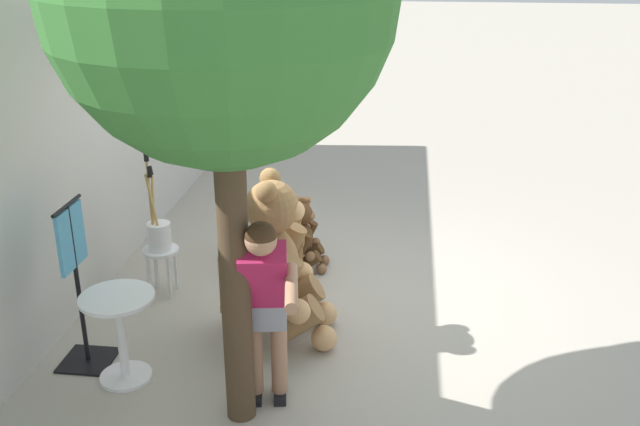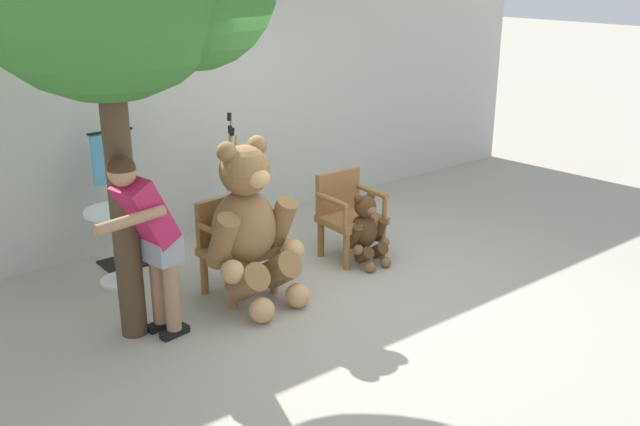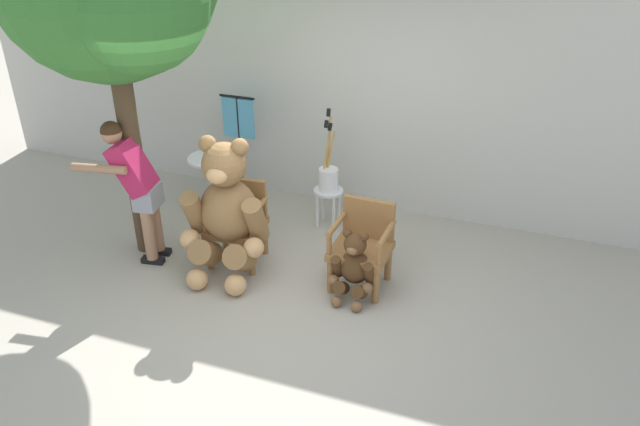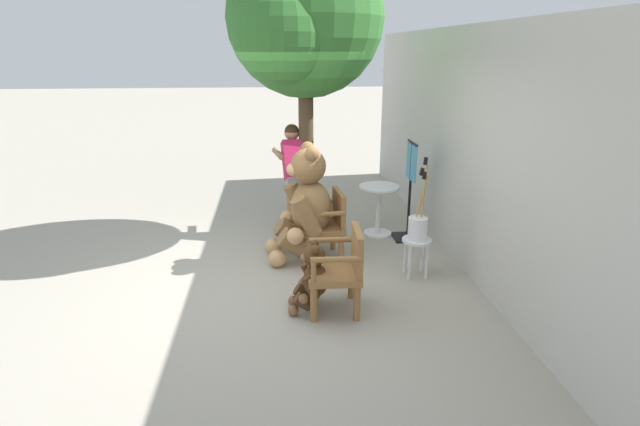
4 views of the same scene
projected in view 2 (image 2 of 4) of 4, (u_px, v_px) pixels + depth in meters
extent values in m
plane|color=#A8A091|center=(342.00, 297.00, 6.40)|extent=(60.00, 60.00, 0.00)
cube|color=beige|center=(200.00, 104.00, 7.71)|extent=(10.00, 0.16, 2.80)
cube|color=olive|center=(238.00, 252.00, 6.35)|extent=(0.61, 0.57, 0.07)
cylinder|color=olive|center=(233.00, 289.00, 6.13)|extent=(0.07, 0.07, 0.37)
cylinder|color=olive|center=(273.00, 274.00, 6.44)|extent=(0.07, 0.07, 0.37)
cylinder|color=olive|center=(204.00, 274.00, 6.42)|extent=(0.07, 0.07, 0.37)
cylinder|color=olive|center=(244.00, 260.00, 6.72)|extent=(0.07, 0.07, 0.37)
cube|color=olive|center=(221.00, 219.00, 6.43)|extent=(0.52, 0.11, 0.42)
cylinder|color=olive|center=(214.00, 232.00, 6.10)|extent=(0.10, 0.48, 0.06)
cylinder|color=olive|center=(229.00, 250.00, 6.00)|extent=(0.05, 0.05, 0.22)
cylinder|color=olive|center=(259.00, 218.00, 6.43)|extent=(0.10, 0.48, 0.06)
cylinder|color=olive|center=(274.00, 235.00, 6.33)|extent=(0.05, 0.05, 0.22)
cube|color=olive|center=(352.00, 220.00, 7.14)|extent=(0.58, 0.54, 0.07)
cylinder|color=olive|center=(346.00, 252.00, 6.93)|extent=(0.07, 0.07, 0.37)
cylinder|color=olive|center=(382.00, 241.00, 7.19)|extent=(0.07, 0.07, 0.37)
cylinder|color=olive|center=(321.00, 239.00, 7.25)|extent=(0.07, 0.07, 0.37)
cylinder|color=olive|center=(356.00, 229.00, 7.50)|extent=(0.07, 0.07, 0.37)
cube|color=olive|center=(338.00, 191.00, 7.24)|extent=(0.52, 0.08, 0.42)
cylinder|color=olive|center=(332.00, 200.00, 6.92)|extent=(0.07, 0.48, 0.06)
cylinder|color=olive|center=(345.00, 217.00, 6.80)|extent=(0.05, 0.05, 0.22)
cylinder|color=olive|center=(371.00, 191.00, 7.20)|extent=(0.07, 0.48, 0.06)
cylinder|color=olive|center=(385.00, 207.00, 7.08)|extent=(0.05, 0.05, 0.22)
ellipsoid|color=olive|center=(244.00, 228.00, 6.18)|extent=(0.64, 0.56, 0.69)
sphere|color=olive|center=(245.00, 170.00, 5.98)|extent=(0.43, 0.43, 0.43)
ellipsoid|color=tan|center=(259.00, 179.00, 5.87)|extent=(0.22, 0.18, 0.16)
sphere|color=black|center=(259.00, 177.00, 5.86)|extent=(0.06, 0.06, 0.06)
sphere|color=olive|center=(226.00, 152.00, 5.83)|extent=(0.17, 0.17, 0.17)
sphere|color=olive|center=(257.00, 145.00, 6.04)|extent=(0.17, 0.17, 0.17)
cylinder|color=olive|center=(222.00, 241.00, 5.89)|extent=(0.23, 0.40, 0.52)
sphere|color=tan|center=(232.00, 272.00, 5.86)|extent=(0.20, 0.20, 0.20)
cylinder|color=olive|center=(281.00, 222.00, 6.31)|extent=(0.23, 0.40, 0.52)
sphere|color=tan|center=(293.00, 250.00, 6.31)|extent=(0.20, 0.20, 0.20)
cylinder|color=olive|center=(247.00, 282.00, 6.01)|extent=(0.29, 0.45, 0.40)
sphere|color=tan|center=(262.00, 310.00, 5.92)|extent=(0.22, 0.22, 0.22)
cylinder|color=olive|center=(280.00, 270.00, 6.25)|extent=(0.29, 0.45, 0.40)
sphere|color=tan|center=(298.00, 295.00, 6.19)|extent=(0.22, 0.22, 0.22)
ellipsoid|color=#4C3019|center=(364.00, 231.00, 7.03)|extent=(0.31, 0.26, 0.34)
sphere|color=#4C3019|center=(365.00, 206.00, 6.93)|extent=(0.22, 0.22, 0.22)
ellipsoid|color=brown|center=(371.00, 210.00, 6.87)|extent=(0.11, 0.08, 0.08)
sphere|color=black|center=(371.00, 210.00, 6.87)|extent=(0.03, 0.03, 0.03)
sphere|color=#4C3019|center=(358.00, 199.00, 6.87)|extent=(0.09, 0.09, 0.09)
sphere|color=#4C3019|center=(371.00, 195.00, 6.96)|extent=(0.09, 0.09, 0.09)
cylinder|color=#4C3019|center=(355.00, 236.00, 6.90)|extent=(0.10, 0.19, 0.26)
sphere|color=brown|center=(358.00, 250.00, 6.88)|extent=(0.10, 0.10, 0.10)
cylinder|color=#4C3019|center=(380.00, 230.00, 7.08)|extent=(0.10, 0.19, 0.26)
sphere|color=brown|center=(384.00, 242.00, 7.07)|extent=(0.10, 0.10, 0.10)
cylinder|color=#4C3019|center=(364.00, 255.00, 6.95)|extent=(0.13, 0.22, 0.20)
sphere|color=brown|center=(370.00, 267.00, 6.90)|extent=(0.11, 0.11, 0.11)
cylinder|color=#4C3019|center=(378.00, 251.00, 7.05)|extent=(0.13, 0.22, 0.20)
sphere|color=brown|center=(386.00, 262.00, 7.01)|extent=(0.11, 0.11, 0.11)
cube|color=black|center=(161.00, 325.00, 5.85)|extent=(0.25, 0.13, 0.06)
cylinder|color=#A37556|center=(157.00, 276.00, 5.70)|extent=(0.12, 0.12, 0.82)
cube|color=black|center=(175.00, 332.00, 5.73)|extent=(0.25, 0.13, 0.06)
cylinder|color=#A37556|center=(171.00, 282.00, 5.59)|extent=(0.12, 0.12, 0.82)
cube|color=gray|center=(161.00, 246.00, 5.55)|extent=(0.26, 0.33, 0.24)
cube|color=#B21E4C|center=(145.00, 212.00, 5.36)|extent=(0.46, 0.38, 0.57)
sphere|color=#A37556|center=(122.00, 172.00, 5.13)|extent=(0.21, 0.21, 0.21)
sphere|color=#382314|center=(122.00, 170.00, 5.13)|extent=(0.21, 0.21, 0.21)
cylinder|color=#A37556|center=(131.00, 220.00, 5.05)|extent=(0.57, 0.17, 0.09)
cylinder|color=#A37556|center=(132.00, 221.00, 5.52)|extent=(0.20, 0.11, 0.51)
cylinder|color=silver|center=(237.00, 204.00, 7.49)|extent=(0.34, 0.34, 0.03)
cylinder|color=silver|center=(241.00, 220.00, 7.70)|extent=(0.04, 0.04, 0.43)
cylinder|color=silver|center=(225.00, 224.00, 7.59)|extent=(0.04, 0.04, 0.43)
cylinder|color=silver|center=(251.00, 225.00, 7.56)|extent=(0.04, 0.04, 0.43)
cylinder|color=silver|center=(235.00, 229.00, 7.44)|extent=(0.04, 0.04, 0.43)
cylinder|color=white|center=(236.00, 190.00, 7.45)|extent=(0.22, 0.22, 0.26)
cylinder|color=tan|center=(231.00, 158.00, 7.35)|extent=(0.07, 0.04, 0.79)
cylinder|color=black|center=(229.00, 117.00, 7.21)|extent=(0.05, 0.05, 0.08)
cylinder|color=tan|center=(232.00, 165.00, 7.34)|extent=(0.08, 0.14, 0.66)
cylinder|color=black|center=(230.00, 129.00, 7.22)|extent=(0.05, 0.06, 0.09)
cylinder|color=tan|center=(234.00, 165.00, 7.39)|extent=(0.12, 0.03, 0.63)
cylinder|color=black|center=(232.00, 132.00, 7.27)|extent=(0.06, 0.04, 0.09)
cylinder|color=white|center=(115.00, 211.00, 6.47)|extent=(0.56, 0.56, 0.03)
cylinder|color=white|center=(119.00, 248.00, 6.59)|extent=(0.07, 0.07, 0.69)
cylinder|color=white|center=(122.00, 280.00, 6.70)|extent=(0.40, 0.40, 0.03)
cylinder|color=#473523|center=(122.00, 195.00, 5.39)|extent=(0.21, 0.21, 2.35)
cube|color=black|center=(123.00, 263.00, 7.10)|extent=(0.40, 0.40, 0.02)
cylinder|color=black|center=(117.00, 200.00, 6.88)|extent=(0.04, 0.04, 1.35)
cylinder|color=black|center=(110.00, 131.00, 6.65)|extent=(0.44, 0.03, 0.03)
cube|color=#4C99BF|center=(113.00, 158.00, 6.74)|extent=(0.40, 0.03, 0.48)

